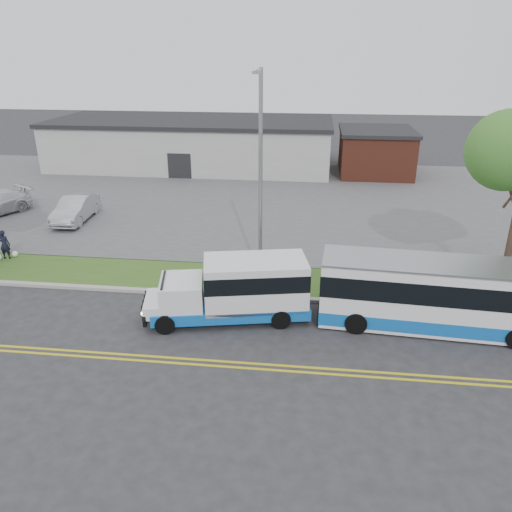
# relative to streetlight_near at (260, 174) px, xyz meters

# --- Properties ---
(ground) EXTENTS (140.00, 140.00, 0.00)m
(ground) POSITION_rel_streetlight_near_xyz_m (-3.00, -2.73, -5.23)
(ground) COLOR #28282B
(ground) RESTS_ON ground
(lane_line_north) EXTENTS (70.00, 0.12, 0.01)m
(lane_line_north) POSITION_rel_streetlight_near_xyz_m (-3.00, -6.58, -5.23)
(lane_line_north) COLOR gold
(lane_line_north) RESTS_ON ground
(lane_line_south) EXTENTS (70.00, 0.12, 0.01)m
(lane_line_south) POSITION_rel_streetlight_near_xyz_m (-3.00, -6.88, -5.23)
(lane_line_south) COLOR gold
(lane_line_south) RESTS_ON ground
(curb) EXTENTS (80.00, 0.30, 0.15)m
(curb) POSITION_rel_streetlight_near_xyz_m (-3.00, -1.63, -5.16)
(curb) COLOR #9E9B93
(curb) RESTS_ON ground
(verge) EXTENTS (80.00, 3.30, 0.10)m
(verge) POSITION_rel_streetlight_near_xyz_m (-3.00, 0.17, -5.18)
(verge) COLOR #2F551C
(verge) RESTS_ON ground
(parking_lot) EXTENTS (80.00, 25.00, 0.10)m
(parking_lot) POSITION_rel_streetlight_near_xyz_m (-3.00, 14.27, -5.18)
(parking_lot) COLOR #4C4C4F
(parking_lot) RESTS_ON ground
(commercial_building) EXTENTS (25.40, 10.40, 4.35)m
(commercial_building) POSITION_rel_streetlight_near_xyz_m (-9.00, 24.27, -3.05)
(commercial_building) COLOR #9E9E99
(commercial_building) RESTS_ON ground
(brick_wing) EXTENTS (6.30, 7.30, 3.90)m
(brick_wing) POSITION_rel_streetlight_near_xyz_m (7.50, 23.27, -3.27)
(brick_wing) COLOR brown
(brick_wing) RESTS_ON ground
(streetlight_near) EXTENTS (0.35, 1.53, 9.50)m
(streetlight_near) POSITION_rel_streetlight_near_xyz_m (0.00, 0.00, 0.00)
(streetlight_near) COLOR gray
(streetlight_near) RESTS_ON verge
(shuttle_bus) EXTENTS (6.91, 3.41, 2.55)m
(shuttle_bus) POSITION_rel_streetlight_near_xyz_m (-0.47, -3.37, -3.87)
(shuttle_bus) COLOR #1058AE
(shuttle_bus) RESTS_ON ground
(transit_bus) EXTENTS (10.15, 2.98, 2.78)m
(transit_bus) POSITION_rel_streetlight_near_xyz_m (7.78, -3.20, -3.83)
(transit_bus) COLOR white
(transit_bus) RESTS_ON ground
(pedestrian) EXTENTS (0.60, 0.43, 1.57)m
(pedestrian) POSITION_rel_streetlight_near_xyz_m (-13.50, 1.13, -4.35)
(pedestrian) COLOR black
(pedestrian) RESTS_ON verge
(parked_car_a) EXTENTS (1.94, 4.79, 1.55)m
(parked_car_a) POSITION_rel_streetlight_near_xyz_m (-12.65, 7.50, -4.36)
(parked_car_a) COLOR #A6A8AD
(parked_car_a) RESTS_ON parking_lot
(grocery_bag_right) EXTENTS (0.32, 0.32, 0.32)m
(grocery_bag_right) POSITION_rel_streetlight_near_xyz_m (-13.20, 1.38, -4.97)
(grocery_bag_right) COLOR white
(grocery_bag_right) RESTS_ON verge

